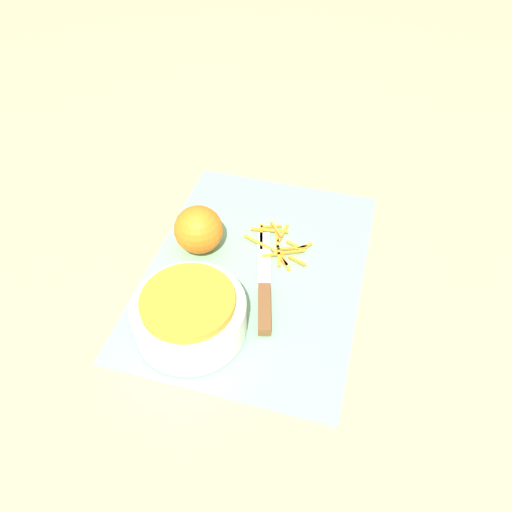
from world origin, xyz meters
The scene contains 6 objects.
ground_plane centered at (0.00, 0.00, 0.00)m, with size 4.00×4.00×0.00m, color tan.
cutting_board centered at (0.00, 0.00, 0.00)m, with size 0.48×0.36×0.01m.
bowl_speckled centered at (-0.14, 0.06, 0.04)m, with size 0.17×0.17×0.07m.
knife centered at (-0.06, -0.03, 0.01)m, with size 0.22×0.08×0.02m.
orange_left centered at (0.02, 0.11, 0.05)m, with size 0.08×0.08×0.08m.
peel_pile centered at (0.06, -0.02, 0.01)m, with size 0.11×0.12×0.01m.
Camera 1 is at (-0.54, -0.15, 0.63)m, focal length 35.00 mm.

